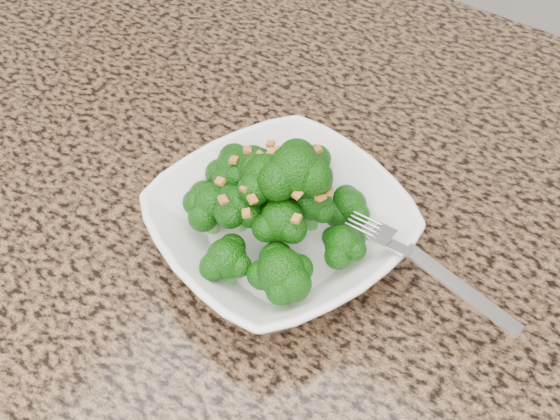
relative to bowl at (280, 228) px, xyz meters
The scene contains 5 objects.
granite_counter 0.12m from the bowl, 153.11° to the right, with size 1.64×1.04×0.03m, color brown.
bowl is the anchor object (origin of this frame).
broccoli_pile 0.06m from the bowl, ahead, with size 0.19×0.19×0.08m, color #104D08, non-canonical shape.
garlic_topping 0.11m from the bowl, ahead, with size 0.11×0.11×0.01m, color #C57A30, non-canonical shape.
fork 0.12m from the bowl, ahead, with size 0.18×0.03×0.01m, color silver, non-canonical shape.
Camera 1 is at (0.33, 0.02, 1.40)m, focal length 45.00 mm.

